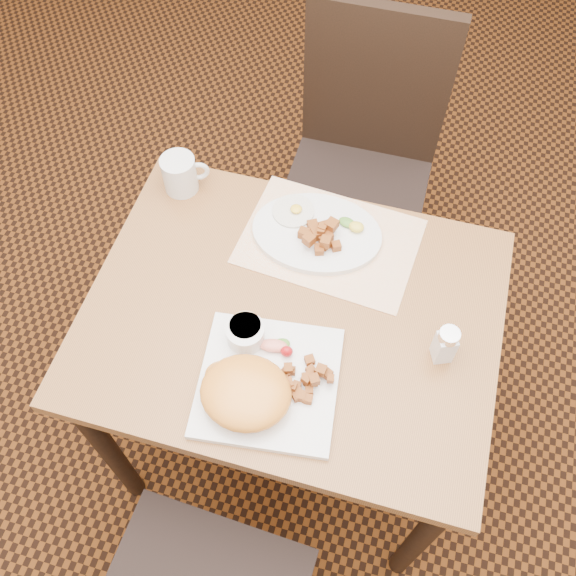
# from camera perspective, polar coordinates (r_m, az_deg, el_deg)

# --- Properties ---
(ground) EXTENTS (8.00, 8.00, 0.00)m
(ground) POSITION_cam_1_polar(r_m,az_deg,el_deg) (2.08, 0.23, -12.47)
(ground) COLOR black
(ground) RESTS_ON ground
(table) EXTENTS (0.90, 0.70, 0.75)m
(table) POSITION_cam_1_polar(r_m,az_deg,el_deg) (1.50, 0.32, -4.27)
(table) COLOR #945C2E
(table) RESTS_ON ground
(chair_far) EXTENTS (0.42, 0.43, 0.97)m
(chair_far) POSITION_cam_1_polar(r_m,az_deg,el_deg) (1.98, 6.60, 11.53)
(chair_far) COLOR black
(chair_far) RESTS_ON ground
(placemat) EXTENTS (0.42, 0.31, 0.00)m
(placemat) POSITION_cam_1_polar(r_m,az_deg,el_deg) (1.51, 3.73, 4.16)
(placemat) COLOR white
(placemat) RESTS_ON table
(plate_square) EXTENTS (0.31, 0.31, 0.02)m
(plate_square) POSITION_cam_1_polar(r_m,az_deg,el_deg) (1.32, -1.76, -8.36)
(plate_square) COLOR silver
(plate_square) RESTS_ON table
(plate_oval) EXTENTS (0.32, 0.24, 0.02)m
(plate_oval) POSITION_cam_1_polar(r_m,az_deg,el_deg) (1.51, 2.57, 4.90)
(plate_oval) COLOR silver
(plate_oval) RESTS_ON placemat
(hollandaise_mound) EXTENTS (0.19, 0.16, 0.07)m
(hollandaise_mound) POSITION_cam_1_polar(r_m,az_deg,el_deg) (1.27, -3.85, -9.25)
(hollandaise_mound) COLOR orange
(hollandaise_mound) RESTS_ON plate_square
(ramekin) EXTENTS (0.08, 0.08, 0.04)m
(ramekin) POSITION_cam_1_polar(r_m,az_deg,el_deg) (1.33, -3.80, -3.99)
(ramekin) COLOR silver
(ramekin) RESTS_ON plate_square
(garnish_sq) EXTENTS (0.08, 0.05, 0.03)m
(garnish_sq) POSITION_cam_1_polar(r_m,az_deg,el_deg) (1.33, -0.90, -5.24)
(garnish_sq) COLOR #387223
(garnish_sq) RESTS_ON plate_square
(fried_egg) EXTENTS (0.10, 0.10, 0.02)m
(fried_egg) POSITION_cam_1_polar(r_m,az_deg,el_deg) (1.53, 0.51, 6.88)
(fried_egg) COLOR white
(fried_egg) RESTS_ON plate_oval
(garnish_ov) EXTENTS (0.07, 0.04, 0.02)m
(garnish_ov) POSITION_cam_1_polar(r_m,az_deg,el_deg) (1.51, 5.77, 5.59)
(garnish_ov) COLOR #387223
(garnish_ov) RESTS_ON plate_oval
(salt_shaker) EXTENTS (0.06, 0.06, 0.10)m
(salt_shaker) POSITION_cam_1_polar(r_m,az_deg,el_deg) (1.34, 13.80, -4.89)
(salt_shaker) COLOR white
(salt_shaker) RESTS_ON table
(coffee_mug) EXTENTS (0.11, 0.08, 0.09)m
(coffee_mug) POSITION_cam_1_polar(r_m,az_deg,el_deg) (1.59, -9.53, 9.97)
(coffee_mug) COLOR silver
(coffee_mug) RESTS_ON table
(home_fries_sq) EXTENTS (0.11, 0.11, 0.03)m
(home_fries_sq) POSITION_cam_1_polar(r_m,az_deg,el_deg) (1.30, 1.44, -8.20)
(home_fries_sq) COLOR #974C18
(home_fries_sq) RESTS_ON plate_square
(home_fries_ov) EXTENTS (0.11, 0.09, 0.04)m
(home_fries_ov) POSITION_cam_1_polar(r_m,az_deg,el_deg) (1.48, 2.87, 4.78)
(home_fries_ov) COLOR #974C18
(home_fries_ov) RESTS_ON plate_oval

